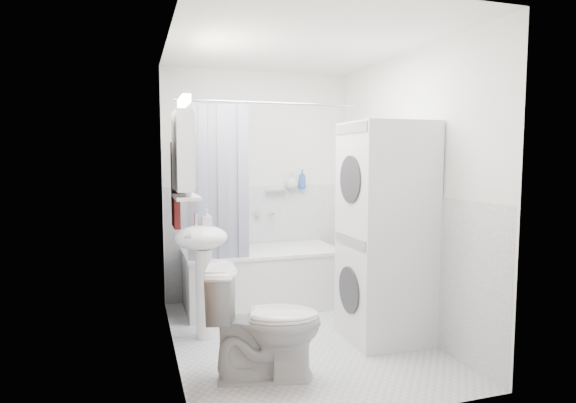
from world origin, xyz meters
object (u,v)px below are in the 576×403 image
object	(u,v)px
washer_dryer	(385,232)
sink	(202,255)
bathtub	(262,275)
toilet	(265,323)

from	to	relation	value
washer_dryer	sink	bearing A→B (deg)	163.26
bathtub	sink	world-z (taller)	sink
bathtub	washer_dryer	world-z (taller)	washer_dryer
sink	toilet	xyz separation A→B (m)	(0.30, -0.85, -0.32)
bathtub	washer_dryer	size ratio (longest dim) A/B	0.86
sink	toilet	size ratio (longest dim) A/B	1.33
bathtub	toilet	bearing A→B (deg)	-103.95
washer_dryer	bathtub	bearing A→B (deg)	124.68
bathtub	sink	xyz separation A→B (m)	(-0.68, -0.67, 0.38)
sink	toilet	bearing A→B (deg)	-70.29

